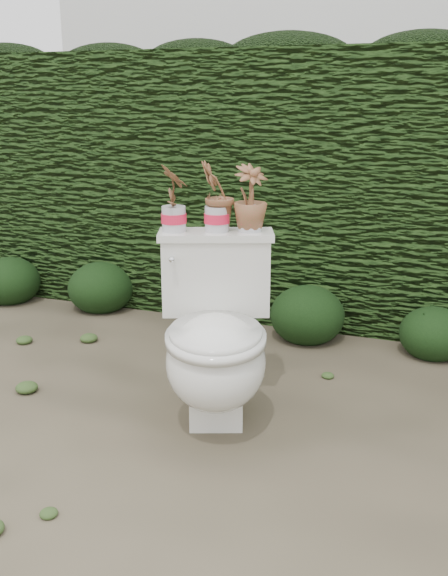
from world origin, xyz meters
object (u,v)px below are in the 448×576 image
(potted_plant_center, at_px, (217,198))
(potted_plant_right, at_px, (250,200))
(potted_plant_left, at_px, (173,200))
(toilet, at_px, (216,342))

(potted_plant_center, height_order, potted_plant_right, potted_plant_center)
(potted_plant_left, bearing_deg, toilet, -167.79)
(potted_plant_left, bearing_deg, potted_plant_center, -114.95)
(potted_plant_right, bearing_deg, potted_plant_center, 146.18)
(toilet, relative_size, potted_plant_center, 2.73)
(toilet, bearing_deg, potted_plant_center, 88.99)
(toilet, distance_m, potted_plant_right, 0.62)
(toilet, height_order, potted_plant_left, potted_plant_left)
(toilet, distance_m, potted_plant_center, 0.61)
(potted_plant_left, distance_m, potted_plant_center, 0.19)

